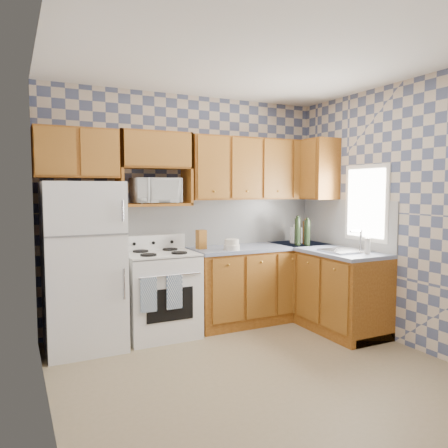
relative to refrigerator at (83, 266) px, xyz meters
The scene contains 29 objects.
floor 1.97m from the refrigerator, 44.43° to the right, with size 3.40×3.40×0.00m, color #827250.
back_wall 1.42m from the refrigerator, 15.35° to the left, with size 3.40×0.02×2.70m, color #4E587A.
right_wall 3.27m from the refrigerator, 22.79° to the right, with size 0.02×3.20×2.70m, color #4E587A.
backsplash_back 1.75m from the refrigerator, 11.47° to the left, with size 2.60×0.01×0.56m, color silver.
backsplash_right 3.02m from the refrigerator, ahead, with size 0.01×1.60×0.56m, color silver.
refrigerator is the anchor object (origin of this frame).
stove_body 0.89m from the refrigerator, ahead, with size 0.76×0.65×0.90m, color white.
cooktop 0.81m from the refrigerator, ahead, with size 0.76×0.65×0.03m, color silver.
backguard 0.87m from the refrigerator, 20.44° to the left, with size 0.76×0.08×0.17m, color white.
dish_towel_left 0.72m from the refrigerator, 29.12° to the right, with size 0.17×0.03×0.35m, color navy.
dish_towel_right 0.95m from the refrigerator, 20.72° to the right, with size 0.17×0.03×0.35m, color navy.
base_cabinets_back 2.14m from the refrigerator, ahead, with size 1.75×0.60×0.88m, color brown.
base_cabinets_right 2.74m from the refrigerator, ahead, with size 0.60×1.60×0.88m, color brown.
countertop_back 2.10m from the refrigerator, ahead, with size 1.77×0.63×0.04m, color gray.
countertop_right 2.71m from the refrigerator, ahead, with size 0.63×1.60×0.04m, color gray.
upper_cabinets_back 2.34m from the refrigerator, ahead, with size 1.75×0.33×0.74m, color brown.
upper_cabinets_fridge 1.15m from the refrigerator, 94.64° to the left, with size 0.82×0.33×0.50m, color brown.
upper_cabinets_right 2.99m from the refrigerator, ahead, with size 0.33×0.70×0.74m, color brown.
microwave_shelf 1.02m from the refrigerator, 12.94° to the left, with size 0.80×0.33×0.03m, color brown.
microwave 1.12m from the refrigerator, 12.61° to the left, with size 0.50×0.34×0.28m, color white.
sink 2.79m from the refrigerator, 16.65° to the right, with size 0.48×0.40×0.03m, color #B7B7BC.
window 3.13m from the refrigerator, 15.12° to the right, with size 0.02×0.66×0.86m, color silver.
bottle_0 2.53m from the refrigerator, ahead, with size 0.07×0.07×0.33m, color black.
bottle_1 2.63m from the refrigerator, ahead, with size 0.07×0.07×0.31m, color black.
bottle_2 2.67m from the refrigerator, ahead, with size 0.07×0.07×0.29m, color #633610.
knife_block 1.34m from the refrigerator, ahead, with size 0.10×0.10×0.22m, color brown.
electric_kettle 2.64m from the refrigerator, ahead, with size 0.15×0.15×0.20m, color white.
food_containers 1.61m from the refrigerator, ahead, with size 0.18×0.18×0.12m, color silver, non-canonical shape.
soap_bottle 2.95m from the refrigerator, 20.81° to the right, with size 0.06×0.06×0.17m, color silver.
Camera 1 is at (-1.91, -3.24, 1.61)m, focal length 35.00 mm.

